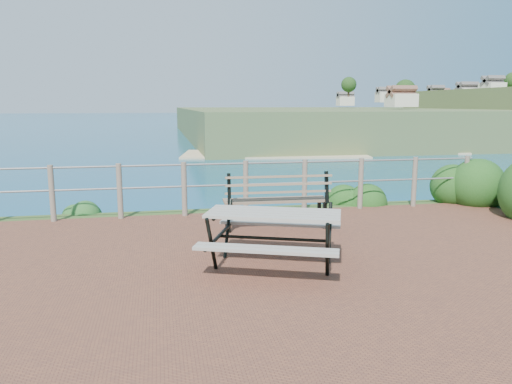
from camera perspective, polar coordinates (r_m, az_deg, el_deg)
The scene contains 8 objects.
ground at distance 6.33m, azimuth 4.15°, elevation -9.02°, with size 10.00×7.00×0.12m, color brown.
ocean at distance 205.79m, azimuth -10.79°, elevation 9.29°, with size 1200.00×1200.00×0.00m, color #157780.
safety_railing at distance 9.38m, azimuth -1.18°, elevation 0.88°, with size 9.40×0.10×1.00m.
picnic_table at distance 6.34m, azimuth 2.00°, elevation -4.72°, with size 1.80×1.37×0.70m.
park_bench at distance 8.23m, azimuth 2.26°, elevation 0.06°, with size 1.74×0.49×0.97m.
shrub_right_edge at distance 11.37m, azimuth 23.07°, elevation -1.24°, with size 1.14×1.14×1.63m, color #1A4816.
shrub_lip_west at distance 10.25m, azimuth -19.45°, elevation -2.17°, with size 0.70×0.70×0.41m, color #225B25.
shrub_lip_east at distance 10.78m, azimuth 11.44°, elevation -1.21°, with size 0.85×0.85×0.62m, color #1A4816.
Camera 1 is at (-1.59, -5.77, 2.07)m, focal length 35.00 mm.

